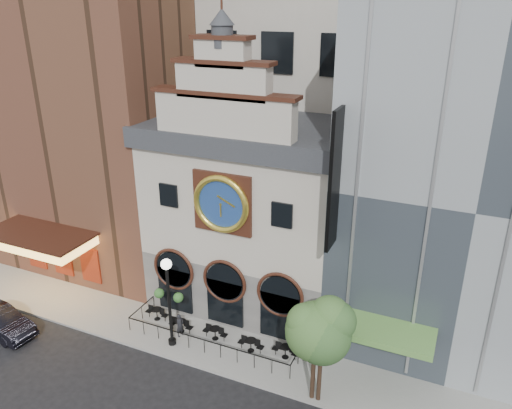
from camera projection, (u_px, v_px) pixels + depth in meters
The scene contains 16 objects.
ground at pixel (194, 368), 28.06m from camera, with size 120.00×120.00×0.00m, color black.
sidewalk at pixel (215, 341), 30.15m from camera, with size 44.00×5.00×0.15m, color gray.
clock_building at pixel (251, 209), 32.12m from camera, with size 12.60×8.78×18.65m.
theater_building at pixel (102, 96), 36.55m from camera, with size 14.00×15.60×25.00m.
retail_building at pixel (479, 175), 27.74m from camera, with size 14.00×14.40×20.00m.
cafe_railing at pixel (215, 334), 29.95m from camera, with size 10.60×2.60×0.90m, color black, non-canonical shape.
bistro_0 at pixel (157, 313), 31.88m from camera, with size 1.58×0.68×0.90m.
bistro_1 at pixel (181, 325), 30.70m from camera, with size 1.58×0.68×0.90m.
bistro_2 at pixel (215, 332), 30.03m from camera, with size 1.58×0.68×0.90m.
bistro_3 at pixel (251, 344), 28.99m from camera, with size 1.58×0.68×0.90m.
bistro_4 at pixel (285, 351), 28.46m from camera, with size 1.58×0.68×0.90m.
car_left at pixel (0, 321), 30.70m from camera, with size 1.75×5.02×1.65m, color black.
pedestrian at pixel (180, 325), 30.22m from camera, with size 0.55×0.36×1.52m, color black.
lamppost at pixel (168, 293), 28.42m from camera, with size 1.83×0.66×5.72m.
tree_left at pixel (323, 331), 24.06m from camera, with size 2.99×2.88×5.76m.
tree_right at pixel (317, 327), 24.14m from camera, with size 3.08×2.97×5.94m.
Camera 1 is at (12.30, -19.07, 19.21)m, focal length 35.00 mm.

